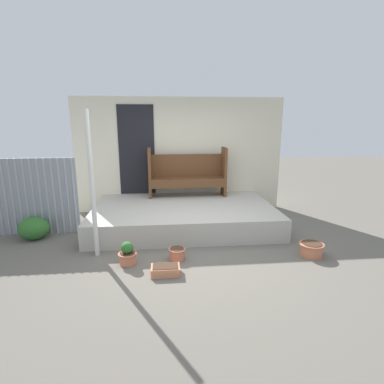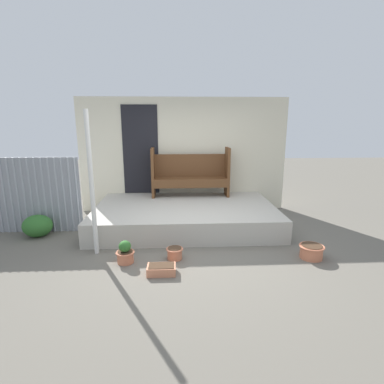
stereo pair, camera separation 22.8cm
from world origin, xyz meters
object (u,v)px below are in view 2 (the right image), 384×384
(support_post, at_px, (92,185))
(planter_box_rect, at_px, (161,269))
(flower_pot_middle, at_px, (175,253))
(shrub_by_fence, at_px, (38,226))
(bench, at_px, (190,172))
(flower_pot_left, at_px, (125,253))
(flower_pot_right, at_px, (311,251))

(support_post, bearing_deg, planter_box_rect, -34.09)
(flower_pot_middle, distance_m, shrub_by_fence, 2.74)
(bench, distance_m, flower_pot_left, 2.77)
(flower_pot_middle, bearing_deg, flower_pot_left, -173.46)
(flower_pot_left, height_order, shrub_by_fence, shrub_by_fence)
(flower_pot_left, distance_m, flower_pot_middle, 0.75)
(planter_box_rect, bearing_deg, bench, 79.14)
(planter_box_rect, bearing_deg, flower_pot_left, 146.46)
(flower_pot_middle, distance_m, flower_pot_right, 2.12)
(flower_pot_middle, xyz_separation_m, flower_pot_right, (2.12, -0.08, 0.02))
(planter_box_rect, distance_m, shrub_by_fence, 2.79)
(bench, xyz_separation_m, planter_box_rect, (-0.53, -2.79, -0.89))
(support_post, relative_size, planter_box_rect, 5.68)
(flower_pot_left, relative_size, flower_pot_right, 0.91)
(bench, bearing_deg, flower_pot_middle, -99.08)
(bench, bearing_deg, planter_box_rect, -101.38)
(shrub_by_fence, bearing_deg, flower_pot_left, -32.77)
(bench, relative_size, planter_box_rect, 4.34)
(bench, height_order, shrub_by_fence, bench)
(bench, relative_size, flower_pot_right, 4.49)
(support_post, distance_m, flower_pot_right, 3.54)
(support_post, distance_m, planter_box_rect, 1.68)
(bench, xyz_separation_m, shrub_by_fence, (-2.87, -1.27, -0.75))
(support_post, relative_size, shrub_by_fence, 4.26)
(flower_pot_middle, height_order, planter_box_rect, flower_pot_middle)
(shrub_by_fence, bearing_deg, planter_box_rect, -32.96)
(flower_pot_left, bearing_deg, flower_pot_middle, 6.54)
(bench, height_order, flower_pot_left, bench)
(flower_pot_left, xyz_separation_m, flower_pot_middle, (0.74, 0.08, -0.05))
(support_post, bearing_deg, flower_pot_middle, -12.29)
(support_post, xyz_separation_m, flower_pot_right, (3.38, -0.35, -1.01))
(flower_pot_right, bearing_deg, shrub_by_fence, 166.18)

